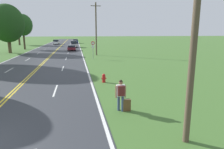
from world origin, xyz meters
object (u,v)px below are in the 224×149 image
traffic_sign (93,46)px  tree_left_verge (18,24)px  hitchhiker_person (121,92)px  tree_mid_treeline (23,25)px  fire_hydrant (104,78)px  car_maroon_hatchback_approaching (71,48)px  car_silver_suv_mid_near (74,44)px  car_dark_blue_hatchback_receding (76,41)px  suitcase (127,105)px  tree_right_cluster (7,23)px  car_white_van_mid_far (56,42)px

traffic_sign → tree_left_verge: (-20.76, 39.72, 4.46)m
hitchhiker_person → tree_mid_treeline: tree_mid_treeline is taller
fire_hydrant → car_maroon_hatchback_approaching: bearing=95.9°
fire_hydrant → car_silver_suv_mid_near: bearing=93.8°
tree_left_verge → car_silver_suv_mid_near: bearing=-38.7°
car_dark_blue_hatchback_receding → tree_left_verge: bearing=-66.2°
tree_left_verge → car_silver_suv_mid_near: 23.35m
suitcase → car_silver_suv_mid_near: bearing=5.6°
hitchhiker_person → car_silver_suv_mid_near: 46.81m
traffic_sign → car_maroon_hatchback_approaching: size_ratio=0.73×
tree_mid_treeline → car_silver_suv_mid_near: (11.79, 4.48, -4.84)m
car_silver_suv_mid_near → tree_mid_treeline: bearing=-71.3°
suitcase → hitchhiker_person: bearing=87.9°
tree_right_cluster → car_dark_blue_hatchback_receding: bearing=69.0°
hitchhiker_person → tree_mid_treeline: size_ratio=0.20×
car_maroon_hatchback_approaching → car_white_van_mid_far: 25.68m
suitcase → tree_left_verge: 64.66m
car_white_van_mid_far → suitcase: bearing=-169.1°
car_silver_suv_mid_near → car_white_van_mid_far: (-6.08, 15.42, -0.07)m
hitchhiker_person → traffic_sign: bearing=0.9°
suitcase → car_maroon_hatchback_approaching: (-3.52, 37.11, 0.36)m
tree_right_cluster → car_silver_suv_mid_near: tree_right_cluster is taller
fire_hydrant → car_silver_suv_mid_near: size_ratio=0.18×
traffic_sign → car_white_van_mid_far: size_ratio=0.57×
traffic_sign → car_dark_blue_hatchback_receding: 46.93m
tree_right_cluster → hitchhiker_person: bearing=-65.6°
fire_hydrant → car_maroon_hatchback_approaching: size_ratio=0.19×
tree_left_verge → traffic_sign: bearing=-62.4°
tree_mid_treeline → car_dark_blue_hatchback_receding: (12.34, 25.79, -4.95)m
tree_mid_treeline → car_maroon_hatchback_approaching: bearing=-24.6°
fire_hydrant → car_white_van_mid_far: 56.51m
suitcase → car_maroon_hatchback_approaching: size_ratio=0.18×
car_white_van_mid_far → traffic_sign: bearing=-164.8°
fire_hydrant → traffic_sign: bearing=88.4°
car_dark_blue_hatchback_receding → hitchhiker_person: bearing=4.3°
traffic_sign → car_white_van_mid_far: 41.99m
suitcase → tree_mid_treeline: (-14.79, 42.28, 5.47)m
car_white_van_mid_far → hitchhiker_person: bearing=-169.4°
tree_left_verge → tree_mid_treeline: 19.59m
tree_left_verge → car_white_van_mid_far: 12.98m
tree_right_cluster → car_maroon_hatchback_approaching: tree_right_cluster is taller
traffic_sign → car_silver_suv_mid_near: traffic_sign is taller
tree_left_verge → suitcase: bearing=-71.3°
fire_hydrant → car_silver_suv_mid_near: 40.50m
tree_mid_treeline → tree_right_cluster: tree_right_cluster is taller
tree_left_verge → hitchhiker_person: bearing=-71.5°
traffic_sign → tree_left_verge: bearing=117.6°
fire_hydrant → car_white_van_mid_far: car_white_van_mid_far is taller
tree_mid_treeline → fire_hydrant: bearing=-68.1°
car_maroon_hatchback_approaching → car_silver_suv_mid_near: size_ratio=0.93×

